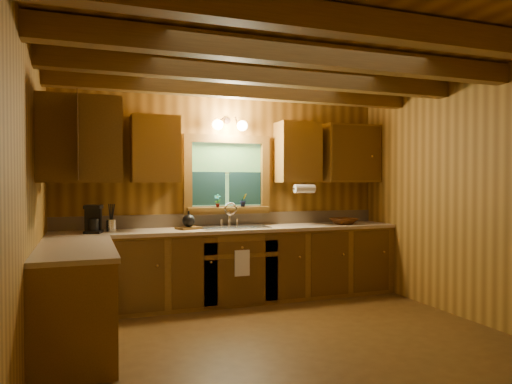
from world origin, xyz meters
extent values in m
plane|color=#4C3212|center=(0.00, 0.00, 0.00)|extent=(4.20, 4.20, 0.00)
plane|color=brown|center=(0.00, 0.00, 2.60)|extent=(4.20, 4.20, 0.00)
plane|color=brown|center=(0.00, 1.90, 1.30)|extent=(4.20, 0.00, 4.20)
plane|color=brown|center=(0.00, -1.90, 1.30)|extent=(4.20, 0.00, 4.20)
plane|color=brown|center=(-2.10, 0.00, 1.30)|extent=(0.00, 3.80, 3.80)
plane|color=brown|center=(2.10, 0.00, 1.30)|extent=(0.00, 3.80, 3.80)
cube|color=brown|center=(0.00, -1.20, 2.49)|extent=(4.20, 0.14, 0.18)
cube|color=brown|center=(0.00, -0.40, 2.49)|extent=(4.20, 0.14, 0.18)
cube|color=brown|center=(0.00, 0.40, 2.49)|extent=(4.20, 0.14, 0.18)
cube|color=brown|center=(0.00, 1.20, 2.49)|extent=(4.20, 0.14, 0.18)
cube|color=brown|center=(0.00, 1.59, 0.43)|extent=(4.20, 0.62, 0.86)
cube|color=brown|center=(-1.79, 0.48, 0.43)|extent=(0.62, 1.60, 0.86)
cube|color=tan|center=(0.00, 1.59, 0.88)|extent=(4.20, 0.66, 0.04)
cube|color=tan|center=(-1.78, 0.48, 0.88)|extent=(0.64, 1.60, 0.04)
cube|color=tan|center=(0.00, 1.89, 0.98)|extent=(4.20, 0.02, 0.16)
cube|color=white|center=(-1.47, 0.68, 0.43)|extent=(0.02, 0.60, 0.80)
cube|color=brown|center=(-1.70, 1.73, 1.84)|extent=(0.78, 0.34, 0.78)
cube|color=brown|center=(-0.92, 1.73, 1.84)|extent=(0.55, 0.34, 0.78)
cube|color=brown|center=(0.92, 1.73, 1.84)|extent=(0.55, 0.34, 0.78)
cube|color=brown|center=(1.70, 1.73, 1.84)|extent=(0.78, 0.34, 0.78)
cube|color=brown|center=(-1.93, 0.68, 1.84)|extent=(0.34, 1.10, 0.78)
cube|color=brown|center=(0.00, 1.86, 2.00)|extent=(1.12, 0.08, 0.10)
cube|color=brown|center=(0.00, 1.86, 1.10)|extent=(1.12, 0.08, 0.10)
cube|color=brown|center=(-0.51, 1.86, 1.55)|extent=(0.10, 0.08, 0.80)
cube|color=brown|center=(0.51, 1.86, 1.55)|extent=(0.10, 0.08, 0.80)
cube|color=#417B34|center=(0.00, 1.90, 1.55)|extent=(0.92, 0.01, 0.80)
cube|color=#112F31|center=(-0.24, 1.87, 1.37)|extent=(0.42, 0.02, 0.42)
cube|color=#112F31|center=(0.24, 1.87, 1.37)|extent=(0.42, 0.02, 0.42)
cylinder|color=black|center=(0.00, 1.87, 1.57)|extent=(0.92, 0.01, 0.01)
cube|color=brown|center=(0.00, 1.82, 1.12)|extent=(1.06, 0.14, 0.04)
cylinder|color=black|center=(0.00, 1.86, 2.23)|extent=(0.08, 0.03, 0.08)
cylinder|color=black|center=(-0.10, 1.80, 2.23)|extent=(0.09, 0.17, 0.08)
cylinder|color=black|center=(0.10, 1.80, 2.23)|extent=(0.09, 0.17, 0.08)
sphere|color=#FFE0A5|center=(-0.16, 1.74, 2.16)|extent=(0.13, 0.13, 0.13)
sphere|color=#FFE0A5|center=(0.16, 1.74, 2.16)|extent=(0.13, 0.13, 0.13)
cylinder|color=white|center=(0.92, 1.53, 1.37)|extent=(0.27, 0.11, 0.11)
cube|color=white|center=(0.00, 1.26, 0.52)|extent=(0.18, 0.01, 0.30)
cube|color=silver|center=(0.00, 1.60, 0.91)|extent=(0.82, 0.48, 0.02)
cube|color=#262628|center=(-0.19, 1.60, 0.84)|extent=(0.34, 0.40, 0.14)
cube|color=#262628|center=(0.19, 1.60, 0.84)|extent=(0.34, 0.40, 0.14)
cylinder|color=silver|center=(0.00, 1.78, 1.01)|extent=(0.04, 0.04, 0.22)
torus|color=silver|center=(0.00, 1.72, 1.12)|extent=(0.16, 0.02, 0.16)
cube|color=black|center=(-1.61, 1.53, 0.91)|extent=(0.17, 0.21, 0.03)
cube|color=black|center=(-1.61, 1.59, 1.06)|extent=(0.17, 0.08, 0.29)
cube|color=black|center=(-1.61, 1.51, 1.19)|extent=(0.17, 0.19, 0.04)
cylinder|color=black|center=(-1.61, 1.50, 1.00)|extent=(0.10, 0.10, 0.12)
cylinder|color=silver|center=(-1.43, 1.62, 0.97)|extent=(0.11, 0.11, 0.14)
cylinder|color=black|center=(-1.44, 1.61, 1.11)|extent=(0.03, 0.04, 0.20)
cylinder|color=black|center=(-1.43, 1.62, 1.11)|extent=(0.01, 0.01, 0.20)
cylinder|color=black|center=(-1.41, 1.63, 1.11)|extent=(0.03, 0.04, 0.20)
cylinder|color=black|center=(-1.40, 1.63, 1.11)|extent=(0.04, 0.05, 0.20)
cube|color=#513411|center=(-0.55, 1.60, 0.91)|extent=(0.32, 0.28, 0.02)
sphere|color=black|center=(-0.55, 1.60, 1.00)|extent=(0.15, 0.15, 0.15)
cylinder|color=black|center=(-0.55, 1.60, 1.09)|extent=(0.02, 0.02, 0.04)
imported|color=#48230C|center=(1.49, 1.53, 0.94)|extent=(0.36, 0.36, 0.08)
imported|color=#513411|center=(-0.15, 1.79, 1.22)|extent=(0.10, 0.09, 0.17)
imported|color=#513411|center=(0.20, 1.81, 1.22)|extent=(0.11, 0.11, 0.17)
camera|label=1|loc=(-1.71, -3.89, 1.46)|focal=33.20mm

